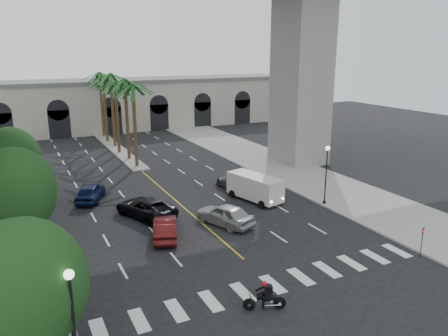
% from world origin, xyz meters
% --- Properties ---
extents(ground, '(140.00, 140.00, 0.00)m').
position_xyz_m(ground, '(0.00, 0.00, 0.00)').
color(ground, black).
rests_on(ground, ground).
extents(sidewalk_right, '(8.00, 100.00, 0.15)m').
position_xyz_m(sidewalk_right, '(15.00, 15.00, 0.07)').
color(sidewalk_right, gray).
rests_on(sidewalk_right, ground).
extents(median, '(2.00, 24.00, 0.20)m').
position_xyz_m(median, '(0.00, 38.00, 0.10)').
color(median, gray).
rests_on(median, ground).
extents(pier_building, '(71.00, 10.50, 8.50)m').
position_xyz_m(pier_building, '(0.00, 55.00, 4.27)').
color(pier_building, beige).
rests_on(pier_building, ground).
extents(palm_a, '(3.20, 3.20, 10.30)m').
position_xyz_m(palm_a, '(0.00, 28.00, 9.10)').
color(palm_a, '#47331E').
rests_on(palm_a, ground).
extents(palm_b, '(3.20, 3.20, 10.60)m').
position_xyz_m(palm_b, '(0.10, 32.00, 9.37)').
color(palm_b, '#47331E').
rests_on(palm_b, ground).
extents(palm_c, '(3.20, 3.20, 10.10)m').
position_xyz_m(palm_c, '(-0.20, 36.00, 8.91)').
color(palm_c, '#47331E').
rests_on(palm_c, ground).
extents(palm_d, '(3.20, 3.20, 10.90)m').
position_xyz_m(palm_d, '(0.15, 40.00, 9.65)').
color(palm_d, '#47331E').
rests_on(palm_d, ground).
extents(palm_e, '(3.20, 3.20, 10.40)m').
position_xyz_m(palm_e, '(-0.10, 44.00, 9.19)').
color(palm_e, '#47331E').
rests_on(palm_e, ground).
extents(palm_f, '(3.20, 3.20, 10.70)m').
position_xyz_m(palm_f, '(0.20, 48.00, 9.46)').
color(palm_f, '#47331E').
rests_on(palm_f, ground).
extents(street_tree_near, '(5.20, 5.20, 6.89)m').
position_xyz_m(street_tree_near, '(-13.00, -3.00, 4.02)').
color(street_tree_near, '#382616').
rests_on(street_tree_near, ground).
extents(street_tree_mid, '(5.44, 5.44, 7.21)m').
position_xyz_m(street_tree_mid, '(-13.00, 10.00, 4.21)').
color(street_tree_mid, '#382616').
rests_on(street_tree_mid, ground).
extents(street_tree_far, '(5.04, 5.04, 6.68)m').
position_xyz_m(street_tree_far, '(-13.00, 22.00, 3.90)').
color(street_tree_far, '#382616').
rests_on(street_tree_far, ground).
extents(lamp_post_left_near, '(0.40, 0.40, 5.35)m').
position_xyz_m(lamp_post_left_near, '(-11.40, -5.00, 3.22)').
color(lamp_post_left_near, black).
rests_on(lamp_post_left_near, ground).
extents(lamp_post_left_far, '(0.40, 0.40, 5.35)m').
position_xyz_m(lamp_post_left_far, '(-11.40, 16.00, 3.22)').
color(lamp_post_left_far, black).
rests_on(lamp_post_left_far, ground).
extents(lamp_post_right, '(0.40, 0.40, 5.35)m').
position_xyz_m(lamp_post_right, '(11.40, 8.00, 3.22)').
color(lamp_post_right, black).
rests_on(lamp_post_right, ground).
extents(traffic_signal_near, '(0.25, 0.18, 3.65)m').
position_xyz_m(traffic_signal_near, '(-11.30, -2.50, 2.51)').
color(traffic_signal_near, black).
rests_on(traffic_signal_near, ground).
extents(traffic_signal_far, '(0.25, 0.18, 3.65)m').
position_xyz_m(traffic_signal_far, '(-11.30, 1.50, 2.51)').
color(traffic_signal_far, black).
rests_on(traffic_signal_far, ground).
extents(motorcycle_rider, '(2.17, 0.98, 1.66)m').
position_xyz_m(motorcycle_rider, '(-1.73, -3.51, 0.75)').
color(motorcycle_rider, black).
rests_on(motorcycle_rider, ground).
extents(car_a, '(3.74, 5.42, 1.71)m').
position_xyz_m(car_a, '(1.50, 7.84, 0.86)').
color(car_a, '#9A9B9F').
rests_on(car_a, ground).
extents(car_b, '(3.06, 4.95, 1.54)m').
position_xyz_m(car_b, '(-3.50, 7.58, 0.77)').
color(car_b, '#480E0F').
rests_on(car_b, ground).
extents(car_c, '(4.62, 6.28, 1.59)m').
position_xyz_m(car_c, '(-3.58, 12.30, 0.79)').
color(car_c, black).
rests_on(car_c, ground).
extents(car_d, '(2.78, 5.52, 1.54)m').
position_xyz_m(car_d, '(6.55, 15.37, 0.77)').
color(car_d, '#5B5B5F').
rests_on(car_d, ground).
extents(car_e, '(3.69, 5.14, 1.63)m').
position_xyz_m(car_e, '(-6.95, 18.33, 0.81)').
color(car_e, '#0E1844').
rests_on(car_e, ground).
extents(cargo_van, '(3.31, 5.81, 2.34)m').
position_xyz_m(cargo_van, '(6.49, 11.74, 1.30)').
color(cargo_van, silver).
rests_on(cargo_van, ground).
extents(pedestrian_a, '(0.80, 0.70, 1.84)m').
position_xyz_m(pedestrian_a, '(-13.60, 3.83, 1.07)').
color(pedestrian_a, black).
rests_on(pedestrian_a, sidewalk_left).
extents(pedestrian_b, '(1.13, 1.01, 1.92)m').
position_xyz_m(pedestrian_b, '(-13.40, 8.64, 1.11)').
color(pedestrian_b, black).
rests_on(pedestrian_b, sidewalk_left).
extents(do_not_enter_sign, '(0.51, 0.23, 2.20)m').
position_xyz_m(do_not_enter_sign, '(10.50, -2.97, 1.60)').
color(do_not_enter_sign, black).
rests_on(do_not_enter_sign, ground).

